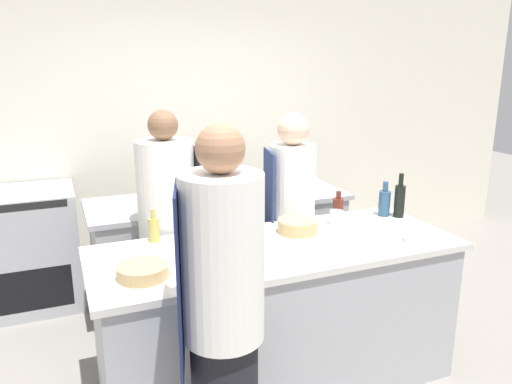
# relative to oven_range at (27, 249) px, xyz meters

# --- Properties ---
(ground_plane) EXTENTS (16.00, 16.00, 0.00)m
(ground_plane) POSITION_rel_oven_range_xyz_m (1.50, -1.73, -0.50)
(ground_plane) COLOR gray
(wall_back) EXTENTS (8.00, 0.06, 2.80)m
(wall_back) POSITION_rel_oven_range_xyz_m (1.50, 0.40, 0.90)
(wall_back) COLOR silver
(wall_back) RESTS_ON ground_plane
(prep_counter) EXTENTS (2.26, 0.86, 0.93)m
(prep_counter) POSITION_rel_oven_range_xyz_m (1.50, -1.73, -0.03)
(prep_counter) COLOR #A8AAAF
(prep_counter) RESTS_ON ground_plane
(pass_counter) EXTENTS (2.12, 0.75, 0.93)m
(pass_counter) POSITION_rel_oven_range_xyz_m (1.52, -0.56, -0.03)
(pass_counter) COLOR #A8AAAF
(pass_counter) RESTS_ON ground_plane
(oven_range) EXTENTS (0.82, 0.69, 1.00)m
(oven_range) POSITION_rel_oven_range_xyz_m (0.00, 0.00, 0.00)
(oven_range) COLOR #A8AAAF
(oven_range) RESTS_ON ground_plane
(chef_at_prep_near) EXTENTS (0.42, 0.40, 1.79)m
(chef_at_prep_near) POSITION_rel_oven_range_xyz_m (0.92, -2.40, 0.40)
(chef_at_prep_near) COLOR black
(chef_at_prep_near) RESTS_ON ground_plane
(chef_at_stove) EXTENTS (0.41, 0.39, 1.71)m
(chef_at_stove) POSITION_rel_oven_range_xyz_m (0.98, -1.06, 0.35)
(chef_at_stove) COLOR black
(chef_at_stove) RESTS_ON ground_plane
(chef_at_pass_far) EXTENTS (0.37, 0.36, 1.68)m
(chef_at_pass_far) POSITION_rel_oven_range_xyz_m (1.84, -1.22, 0.35)
(chef_at_pass_far) COLOR black
(chef_at_pass_far) RESTS_ON ground_plane
(bottle_olive_oil) EXTENTS (0.08, 0.08, 0.27)m
(bottle_olive_oil) POSITION_rel_oven_range_xyz_m (1.18, -1.63, 0.54)
(bottle_olive_oil) COLOR silver
(bottle_olive_oil) RESTS_ON prep_counter
(bottle_vinegar) EXTENTS (0.08, 0.08, 0.25)m
(bottle_vinegar) POSITION_rel_oven_range_xyz_m (2.46, -1.48, 0.54)
(bottle_vinegar) COLOR #2D5175
(bottle_vinegar) RESTS_ON prep_counter
(bottle_wine) EXTENTS (0.07, 0.07, 0.20)m
(bottle_wine) POSITION_rel_oven_range_xyz_m (1.46, -1.47, 0.52)
(bottle_wine) COLOR #19471E
(bottle_wine) RESTS_ON prep_counter
(bottle_cooking_oil) EXTENTS (0.08, 0.08, 0.19)m
(bottle_cooking_oil) POSITION_rel_oven_range_xyz_m (2.13, -1.39, 0.51)
(bottle_cooking_oil) COLOR #5B2319
(bottle_cooking_oil) RESTS_ON prep_counter
(bottle_sauce) EXTENTS (0.06, 0.06, 0.21)m
(bottle_sauce) POSITION_rel_oven_range_xyz_m (0.82, -1.38, 0.52)
(bottle_sauce) COLOR #B2A84C
(bottle_sauce) RESTS_ON prep_counter
(bottle_water) EXTENTS (0.07, 0.07, 0.32)m
(bottle_water) POSITION_rel_oven_range_xyz_m (2.54, -1.55, 0.56)
(bottle_water) COLOR black
(bottle_water) RESTS_ON prep_counter
(bowl_mixing_large) EXTENTS (0.26, 0.26, 0.09)m
(bowl_mixing_large) POSITION_rel_oven_range_xyz_m (1.72, -1.57, 0.48)
(bowl_mixing_large) COLOR tan
(bowl_mixing_large) RESTS_ON prep_counter
(bowl_prep_small) EXTENTS (0.27, 0.27, 0.07)m
(bowl_prep_small) POSITION_rel_oven_range_xyz_m (0.66, -1.89, 0.47)
(bowl_prep_small) COLOR tan
(bowl_prep_small) RESTS_ON prep_counter
(bowl_ceramic_blue) EXTENTS (0.19, 0.19, 0.07)m
(bowl_ceramic_blue) POSITION_rel_oven_range_xyz_m (1.11, -1.79, 0.47)
(bowl_ceramic_blue) COLOR tan
(bowl_ceramic_blue) RESTS_ON prep_counter
(bowl_wooden_salad) EXTENTS (0.20, 0.20, 0.05)m
(bowl_wooden_salad) POSITION_rel_oven_range_xyz_m (2.35, -2.02, 0.46)
(bowl_wooden_salad) COLOR white
(bowl_wooden_salad) RESTS_ON prep_counter
(cup) EXTENTS (0.10, 0.10, 0.10)m
(cup) POSITION_rel_oven_range_xyz_m (2.04, -1.52, 0.49)
(cup) COLOR white
(cup) RESTS_ON prep_counter
(stockpot) EXTENTS (0.24, 0.24, 0.24)m
(stockpot) POSITION_rel_oven_range_xyz_m (1.67, -0.75, 0.56)
(stockpot) COLOR #A8AAAF
(stockpot) RESTS_ON pass_counter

